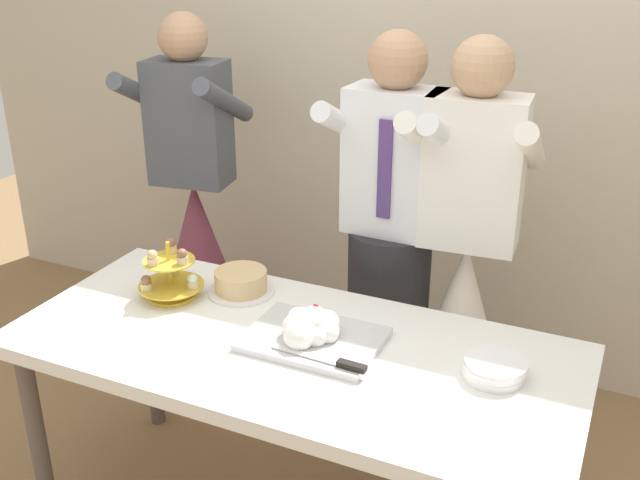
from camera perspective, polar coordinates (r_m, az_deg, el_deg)
rear_wall at (r=3.38m, az=8.84°, el=13.83°), size 5.20×0.10×2.90m
dessert_table at (r=2.38m, az=-2.23°, el=-9.47°), size 1.80×0.80×0.78m
cupcake_stand at (r=2.63m, az=-11.47°, el=-2.78°), size 0.23×0.23×0.21m
main_cake_tray at (r=2.32m, az=-0.61°, el=-7.06°), size 0.44×0.31×0.13m
plate_stack at (r=2.23m, az=13.30°, el=-9.60°), size 0.19×0.19×0.05m
round_cake at (r=2.64m, az=-6.12°, el=-3.27°), size 0.24×0.24×0.08m
person_groom at (r=2.88m, az=5.36°, el=-2.43°), size 0.47×0.50×1.66m
person_bride at (r=2.88m, az=10.79°, el=-6.43°), size 0.56×0.56×1.66m
person_guest at (r=3.49m, az=-9.40°, el=-0.82°), size 0.56×0.56×1.66m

